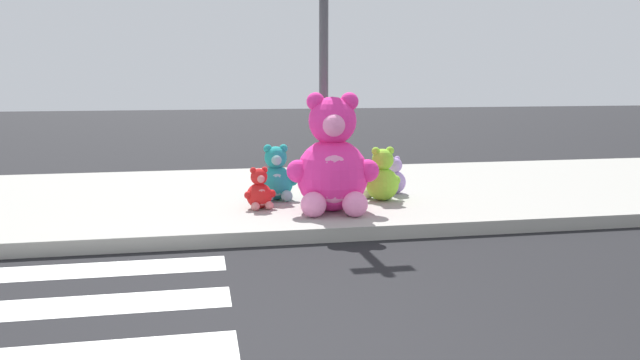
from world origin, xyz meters
TOP-DOWN VIEW (x-y plane):
  - sidewalk at (0.00, 5.20)m, footprint 28.00×4.40m
  - sign_pole at (1.00, 4.40)m, footprint 0.56×0.11m
  - plush_pink_large at (0.98, 3.81)m, footprint 1.03×0.93m
  - plush_lavender at (2.01, 4.76)m, footprint 0.35×0.35m
  - plush_tan at (1.24, 5.19)m, footprint 0.45×0.46m
  - plush_lime at (1.72, 4.34)m, footprint 0.51×0.46m
  - plush_red at (0.19, 4.12)m, footprint 0.37×0.34m
  - plush_teal at (0.44, 4.61)m, footprint 0.53×0.47m

SIDE VIEW (x-z plane):
  - sidewalk at x=0.00m, z-range 0.00..0.15m
  - plush_red at x=0.19m, z-range 0.10..0.59m
  - plush_lavender at x=2.01m, z-range 0.10..0.59m
  - plush_tan at x=1.24m, z-range 0.09..0.72m
  - plush_lime at x=1.72m, z-range 0.08..0.75m
  - plush_teal at x=0.44m, z-range 0.08..0.77m
  - plush_pink_large at x=0.98m, z-range 0.02..1.36m
  - sign_pole at x=1.00m, z-range 0.25..3.45m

